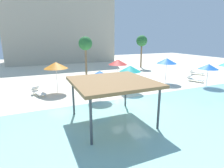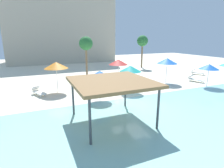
{
  "view_description": "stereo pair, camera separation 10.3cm",
  "coord_description": "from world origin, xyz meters",
  "px_view_note": "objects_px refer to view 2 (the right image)",
  "views": [
    {
      "loc": [
        -6.82,
        -11.73,
        5.12
      ],
      "look_at": [
        -0.77,
        2.0,
        1.3
      ],
      "focal_mm": 28.85,
      "sensor_mm": 36.0,
      "label": 1
    },
    {
      "loc": [
        -6.73,
        -11.77,
        5.12
      ],
      "look_at": [
        -0.77,
        2.0,
        1.3
      ],
      "focal_mm": 28.85,
      "sensor_mm": 36.0,
      "label": 2
    }
  ],
  "objects_px": {
    "beach_umbrella_blue_2": "(100,74)",
    "beach_umbrella_orange_6": "(56,65)",
    "beach_umbrella_red_7": "(118,62)",
    "lounge_chair_1": "(113,87)",
    "lounge_chair_0": "(197,72)",
    "beach_umbrella_teal_0": "(130,69)",
    "lounge_chair_2": "(129,78)",
    "palm_tree_0": "(86,44)",
    "lounge_chair_4": "(38,91)",
    "lounge_chair_3": "(195,79)",
    "shade_pavilion": "(112,83)",
    "palm_tree_3": "(142,42)",
    "beach_umbrella_blue_1": "(209,67)",
    "beach_umbrella_blue_3": "(167,61)"
  },
  "relations": [
    {
      "from": "beach_umbrella_red_7",
      "to": "lounge_chair_0",
      "type": "relative_size",
      "value": 1.4
    },
    {
      "from": "beach_umbrella_red_7",
      "to": "lounge_chair_1",
      "type": "relative_size",
      "value": 1.39
    },
    {
      "from": "beach_umbrella_teal_0",
      "to": "palm_tree_3",
      "type": "relative_size",
      "value": 0.46
    },
    {
      "from": "lounge_chair_1",
      "to": "shade_pavilion",
      "type": "bearing_deg",
      "value": -31.01
    },
    {
      "from": "shade_pavilion",
      "to": "beach_umbrella_blue_3",
      "type": "relative_size",
      "value": 1.62
    },
    {
      "from": "beach_umbrella_orange_6",
      "to": "lounge_chair_3",
      "type": "xyz_separation_m",
      "value": [
        15.88,
        -2.31,
        -2.28
      ]
    },
    {
      "from": "beach_umbrella_blue_1",
      "to": "palm_tree_3",
      "type": "relative_size",
      "value": 0.44
    },
    {
      "from": "shade_pavilion",
      "to": "beach_umbrella_blue_2",
      "type": "bearing_deg",
      "value": 79.92
    },
    {
      "from": "beach_umbrella_teal_0",
      "to": "lounge_chair_0",
      "type": "height_order",
      "value": "beach_umbrella_teal_0"
    },
    {
      "from": "palm_tree_0",
      "to": "lounge_chair_0",
      "type": "bearing_deg",
      "value": -23.01
    },
    {
      "from": "lounge_chair_4",
      "to": "lounge_chair_2",
      "type": "bearing_deg",
      "value": 77.08
    },
    {
      "from": "beach_umbrella_blue_1",
      "to": "lounge_chair_3",
      "type": "height_order",
      "value": "beach_umbrella_blue_1"
    },
    {
      "from": "shade_pavilion",
      "to": "beach_umbrella_red_7",
      "type": "relative_size",
      "value": 1.72
    },
    {
      "from": "beach_umbrella_teal_0",
      "to": "beach_umbrella_red_7",
      "type": "height_order",
      "value": "beach_umbrella_red_7"
    },
    {
      "from": "palm_tree_0",
      "to": "beach_umbrella_blue_3",
      "type": "bearing_deg",
      "value": -48.96
    },
    {
      "from": "beach_umbrella_red_7",
      "to": "lounge_chair_1",
      "type": "xyz_separation_m",
      "value": [
        -2.01,
        -3.06,
        -2.08
      ]
    },
    {
      "from": "beach_umbrella_teal_0",
      "to": "beach_umbrella_blue_2",
      "type": "relative_size",
      "value": 1.04
    },
    {
      "from": "beach_umbrella_orange_6",
      "to": "lounge_chair_2",
      "type": "bearing_deg",
      "value": 7.33
    },
    {
      "from": "shade_pavilion",
      "to": "beach_umbrella_orange_6",
      "type": "relative_size",
      "value": 1.6
    },
    {
      "from": "beach_umbrella_teal_0",
      "to": "beach_umbrella_blue_3",
      "type": "xyz_separation_m",
      "value": [
        5.7,
        1.52,
        0.3
      ]
    },
    {
      "from": "shade_pavilion",
      "to": "lounge_chair_3",
      "type": "bearing_deg",
      "value": 23.62
    },
    {
      "from": "beach_umbrella_teal_0",
      "to": "lounge_chair_2",
      "type": "relative_size",
      "value": 1.29
    },
    {
      "from": "beach_umbrella_blue_2",
      "to": "beach_umbrella_orange_6",
      "type": "relative_size",
      "value": 0.85
    },
    {
      "from": "beach_umbrella_blue_3",
      "to": "palm_tree_0",
      "type": "distance_m",
      "value": 11.27
    },
    {
      "from": "lounge_chair_2",
      "to": "lounge_chair_1",
      "type": "bearing_deg",
      "value": -68.97
    },
    {
      "from": "lounge_chair_1",
      "to": "palm_tree_3",
      "type": "bearing_deg",
      "value": 130.49
    },
    {
      "from": "beach_umbrella_red_7",
      "to": "palm_tree_0",
      "type": "relative_size",
      "value": 0.51
    },
    {
      "from": "lounge_chair_0",
      "to": "palm_tree_0",
      "type": "bearing_deg",
      "value": -143.46
    },
    {
      "from": "shade_pavilion",
      "to": "beach_umbrella_blue_1",
      "type": "relative_size",
      "value": 1.89
    },
    {
      "from": "beach_umbrella_teal_0",
      "to": "lounge_chair_4",
      "type": "relative_size",
      "value": 1.29
    },
    {
      "from": "beach_umbrella_blue_1",
      "to": "palm_tree_3",
      "type": "bearing_deg",
      "value": 87.21
    },
    {
      "from": "palm_tree_0",
      "to": "lounge_chair_3",
      "type": "bearing_deg",
      "value": -40.74
    },
    {
      "from": "lounge_chair_0",
      "to": "lounge_chair_4",
      "type": "relative_size",
      "value": 0.98
    },
    {
      "from": "lounge_chair_2",
      "to": "beach_umbrella_blue_3",
      "type": "bearing_deg",
      "value": 36.58
    },
    {
      "from": "beach_umbrella_blue_1",
      "to": "lounge_chair_1",
      "type": "xyz_separation_m",
      "value": [
        -9.97,
        2.7,
        -1.86
      ]
    },
    {
      "from": "beach_umbrella_blue_3",
      "to": "lounge_chair_1",
      "type": "relative_size",
      "value": 1.48
    },
    {
      "from": "shade_pavilion",
      "to": "palm_tree_0",
      "type": "relative_size",
      "value": 0.87
    },
    {
      "from": "beach_umbrella_blue_1",
      "to": "palm_tree_0",
      "type": "distance_m",
      "value": 15.64
    },
    {
      "from": "beach_umbrella_blue_2",
      "to": "beach_umbrella_blue_3",
      "type": "xyz_separation_m",
      "value": [
        9.23,
        2.6,
        0.37
      ]
    },
    {
      "from": "shade_pavilion",
      "to": "palm_tree_3",
      "type": "bearing_deg",
      "value": 52.81
    },
    {
      "from": "beach_umbrella_blue_2",
      "to": "beach_umbrella_red_7",
      "type": "relative_size",
      "value": 0.91
    },
    {
      "from": "beach_umbrella_red_7",
      "to": "palm_tree_3",
      "type": "height_order",
      "value": "palm_tree_3"
    },
    {
      "from": "beach_umbrella_teal_0",
      "to": "lounge_chair_2",
      "type": "distance_m",
      "value": 4.82
    },
    {
      "from": "beach_umbrella_orange_6",
      "to": "palm_tree_0",
      "type": "xyz_separation_m",
      "value": [
        4.96,
        7.09,
        1.71
      ]
    },
    {
      "from": "lounge_chair_1",
      "to": "beach_umbrella_orange_6",
      "type": "bearing_deg",
      "value": -117.2
    },
    {
      "from": "beach_umbrella_red_7",
      "to": "lounge_chair_3",
      "type": "distance_m",
      "value": 9.61
    },
    {
      "from": "beach_umbrella_blue_3",
      "to": "beach_umbrella_orange_6",
      "type": "height_order",
      "value": "beach_umbrella_orange_6"
    },
    {
      "from": "lounge_chair_1",
      "to": "beach_umbrella_red_7",
      "type": "bearing_deg",
      "value": 140.01
    },
    {
      "from": "beach_umbrella_blue_2",
      "to": "lounge_chair_4",
      "type": "bearing_deg",
      "value": 144.99
    },
    {
      "from": "lounge_chair_2",
      "to": "palm_tree_3",
      "type": "height_order",
      "value": "palm_tree_3"
    }
  ]
}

